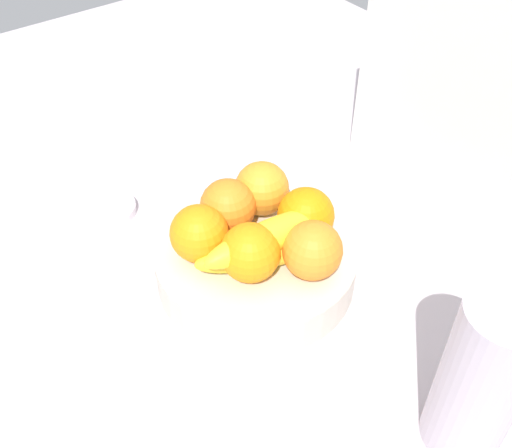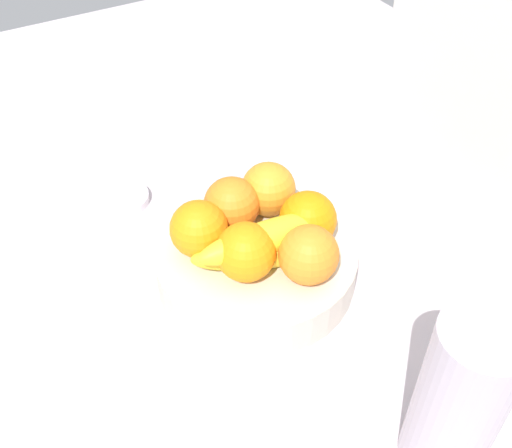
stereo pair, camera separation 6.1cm
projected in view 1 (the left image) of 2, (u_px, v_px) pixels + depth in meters
ground_plane at (255, 299)px, 77.24cm from camera, size 180.00×140.00×3.00cm
fruit_bowl at (256, 262)px, 76.30cm from camera, size 25.04×25.04×5.17cm
orange_front_left at (228, 206)px, 74.91cm from camera, size 7.01×7.01×7.01cm
orange_front_right at (199, 234)px, 71.35cm from camera, size 7.01×7.01×7.01cm
orange_center at (250, 253)px, 69.05cm from camera, size 7.01×7.01×7.01cm
orange_back_left at (312, 250)px, 69.32cm from camera, size 7.01×7.01×7.01cm
orange_back_right at (304, 214)px, 73.91cm from camera, size 7.01×7.01×7.01cm
orange_top_stack at (262, 188)px, 77.47cm from camera, size 7.01×7.01×7.01cm
banana_bunch at (267, 244)px, 70.62cm from camera, size 9.82×17.69×6.20cm
cutting_board at (439, 90)px, 77.29cm from camera, size 28.06×3.87×36.00cm
thermos_tumbler at (482, 379)px, 55.61cm from camera, size 7.87×7.87×19.51cm
jar_lid at (109, 209)px, 86.67cm from camera, size 7.59×7.59×1.30cm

